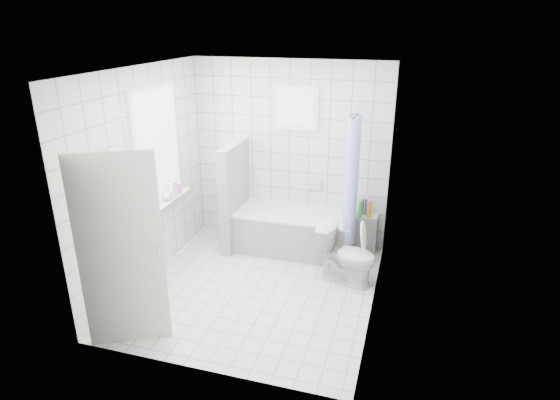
% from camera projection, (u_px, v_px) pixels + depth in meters
% --- Properties ---
extents(ground, '(3.00, 3.00, 0.00)m').
position_uv_depth(ground, '(256.00, 288.00, 5.74)').
color(ground, white).
rests_on(ground, ground).
extents(ceiling, '(3.00, 3.00, 0.00)m').
position_uv_depth(ceiling, '(252.00, 69.00, 4.79)').
color(ceiling, white).
rests_on(ceiling, ground).
extents(wall_back, '(2.80, 0.02, 2.60)m').
position_uv_depth(wall_back, '(289.00, 154.00, 6.61)').
color(wall_back, white).
rests_on(wall_back, ground).
extents(wall_front, '(2.80, 0.02, 2.60)m').
position_uv_depth(wall_front, '(195.00, 246.00, 3.93)').
color(wall_front, white).
rests_on(wall_front, ground).
extents(wall_left, '(0.02, 3.00, 2.60)m').
position_uv_depth(wall_left, '(145.00, 177.00, 5.64)').
color(wall_left, white).
rests_on(wall_left, ground).
extents(wall_right, '(0.02, 3.00, 2.60)m').
position_uv_depth(wall_right, '(380.00, 201.00, 4.90)').
color(wall_right, white).
rests_on(wall_right, ground).
extents(window_left, '(0.01, 0.90, 1.40)m').
position_uv_depth(window_left, '(158.00, 147.00, 5.78)').
color(window_left, white).
rests_on(window_left, wall_left).
extents(window_back, '(0.50, 0.01, 0.50)m').
position_uv_depth(window_back, '(296.00, 109.00, 6.30)').
color(window_back, white).
rests_on(window_back, wall_back).
extents(window_sill, '(0.18, 1.02, 0.08)m').
position_uv_depth(window_sill, '(167.00, 203.00, 6.04)').
color(window_sill, white).
rests_on(window_sill, wall_left).
extents(door, '(0.73, 0.41, 2.00)m').
position_uv_depth(door, '(121.00, 253.00, 4.46)').
color(door, silver).
rests_on(door, ground).
extents(bathtub, '(1.63, 0.77, 0.58)m').
position_uv_depth(bathtub, '(295.00, 231.00, 6.59)').
color(bathtub, white).
rests_on(bathtub, ground).
extents(partition_wall, '(0.15, 0.85, 1.50)m').
position_uv_depth(partition_wall, '(235.00, 196.00, 6.61)').
color(partition_wall, white).
rests_on(partition_wall, ground).
extents(tiled_ledge, '(0.40, 0.24, 0.55)m').
position_uv_depth(tiled_ledge, '(362.00, 232.00, 6.58)').
color(tiled_ledge, white).
rests_on(tiled_ledge, ground).
extents(toilet, '(0.79, 0.55, 0.73)m').
position_uv_depth(toilet, '(347.00, 255.00, 5.75)').
color(toilet, white).
rests_on(toilet, ground).
extents(curtain_rod, '(0.02, 0.80, 0.02)m').
position_uv_depth(curtain_rod, '(356.00, 113.00, 5.74)').
color(curtain_rod, silver).
rests_on(curtain_rod, wall_back).
extents(shower_curtain, '(0.14, 0.48, 1.78)m').
position_uv_depth(shower_curtain, '(350.00, 185.00, 5.95)').
color(shower_curtain, '#506EED').
rests_on(shower_curtain, curtain_rod).
extents(tub_faucet, '(0.18, 0.06, 0.06)m').
position_uv_depth(tub_faucet, '(309.00, 187.00, 6.66)').
color(tub_faucet, silver).
rests_on(tub_faucet, wall_back).
extents(sill_bottles, '(0.17, 0.75, 0.30)m').
position_uv_depth(sill_bottles, '(166.00, 191.00, 5.96)').
color(sill_bottles, silver).
rests_on(sill_bottles, window_sill).
extents(ledge_bottles, '(0.18, 0.18, 0.23)m').
position_uv_depth(ledge_bottles, '(364.00, 208.00, 6.41)').
color(ledge_bottles, green).
rests_on(ledge_bottles, tiled_ledge).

